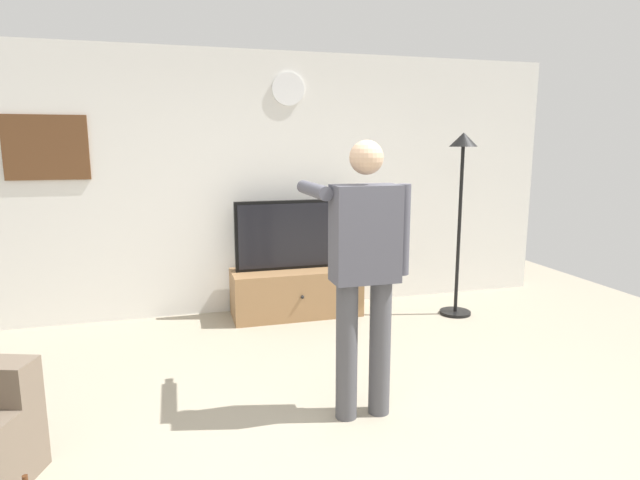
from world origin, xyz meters
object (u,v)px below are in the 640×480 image
Objects in this scene: framed_picture at (46,148)px; floor_lamp at (461,186)px; tv_stand at (296,292)px; television at (295,235)px; wall_clock at (288,89)px; person_standing_nearer_lamp at (364,264)px.

framed_picture reaches higher than floor_lamp.
tv_stand is 0.60m from television.
wall_clock reaches higher than tv_stand.
television is 3.68× the size of wall_clock.
floor_lamp reaches higher than tv_stand.
wall_clock reaches higher than floor_lamp.
floor_lamp is at bearing -10.56° from framed_picture.
television is at bearing -6.16° from framed_picture.
television reaches higher than tv_stand.
tv_stand is 2.26m from person_standing_nearer_lamp.
floor_lamp is at bearing 45.32° from person_standing_nearer_lamp.
person_standing_nearer_lamp is at bearing -91.35° from tv_stand.
framed_picture is (-2.30, 0.25, 0.89)m from television.
television is 2.48m from framed_picture.
television is 1.67× the size of framed_picture.
framed_picture is at bearing 132.96° from person_standing_nearer_lamp.
framed_picture is at bearing 173.84° from television.
television is 0.69× the size of person_standing_nearer_lamp.
television is 2.18m from person_standing_nearer_lamp.
person_standing_nearer_lamp is (2.25, -2.42, -0.71)m from framed_picture.
tv_stand is 1.07× the size of television.
tv_stand is at bearing 164.93° from floor_lamp.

